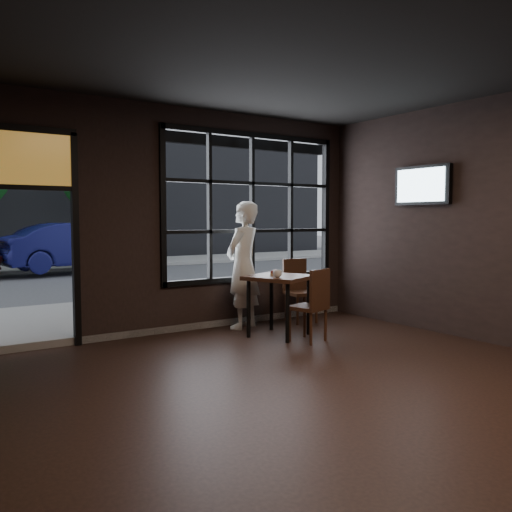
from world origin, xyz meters
TOP-DOWN VIEW (x-y plane):
  - floor at (0.00, 0.00)m, footprint 6.00×7.00m
  - ceiling at (0.00, 0.00)m, footprint 6.00×7.00m
  - window_frame at (1.20, 3.50)m, footprint 3.06×0.12m
  - stained_transom at (-2.10, 3.50)m, footprint 1.20×0.06m
  - cafe_table at (0.97, 2.48)m, footprint 1.03×1.03m
  - chair_near at (1.09, 2.00)m, footprint 0.52×0.52m
  - chair_window at (1.85, 3.09)m, footprint 0.47×0.47m
  - man at (0.85, 3.21)m, footprint 0.81×0.71m
  - hotdog at (0.96, 2.58)m, footprint 0.20×0.19m
  - cup at (0.82, 2.31)m, footprint 0.16×0.16m
  - tv at (2.93, 1.66)m, footprint 0.11×0.96m
  - navy_car at (1.07, 12.70)m, footprint 4.35×1.87m
  - tree_right at (2.48, 14.85)m, footprint 2.50×2.50m

SIDE VIEW (x-z plane):
  - floor at x=0.00m, z-range -0.02..0.00m
  - cafe_table at x=0.97m, z-range 0.00..0.85m
  - chair_near at x=1.09m, z-range 0.00..0.97m
  - chair_window at x=1.85m, z-range 0.00..0.99m
  - navy_car at x=1.07m, z-range 0.10..1.49m
  - hotdog at x=0.96m, z-range 0.84..0.90m
  - cup at x=0.82m, z-range 0.84..0.94m
  - man at x=0.85m, z-range 0.00..1.88m
  - window_frame at x=1.20m, z-range 0.66..2.94m
  - tv at x=2.93m, z-range 1.82..2.39m
  - stained_transom at x=-2.10m, z-range 2.00..2.70m
  - tree_right at x=2.48m, z-range 0.87..5.14m
  - ceiling at x=0.00m, z-range 3.20..3.22m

